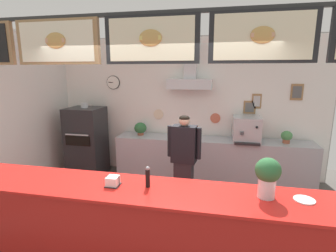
{
  "coord_description": "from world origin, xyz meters",
  "views": [
    {
      "loc": [
        0.72,
        -2.81,
        2.23
      ],
      "look_at": [
        -0.03,
        0.8,
        1.44
      ],
      "focal_mm": 27.45,
      "sensor_mm": 36.0,
      "label": 1
    }
  ],
  "objects": [
    {
      "name": "ground_plane",
      "position": [
        0.0,
        0.0,
        0.0
      ],
      "size": [
        6.87,
        6.87,
        0.0
      ],
      "primitive_type": "plane",
      "color": "#514C47"
    },
    {
      "name": "back_wall_assembly",
      "position": [
        0.01,
        2.48,
        1.57
      ],
      "size": [
        5.73,
        2.97,
        2.94
      ],
      "color": "#9E9E99",
      "rests_on": "ground_plane"
    },
    {
      "name": "service_counter",
      "position": [
        0.0,
        -0.39,
        0.51
      ],
      "size": [
        4.64,
        0.7,
        1.01
      ],
      "color": "red",
      "rests_on": "ground_plane"
    },
    {
      "name": "back_prep_counter",
      "position": [
        0.57,
        2.27,
        0.44
      ],
      "size": [
        3.91,
        0.58,
        0.89
      ],
      "color": "#A3A5AD",
      "rests_on": "ground_plane"
    },
    {
      "name": "pizza_oven",
      "position": [
        -2.08,
        2.05,
        0.75
      ],
      "size": [
        0.71,
        0.72,
        1.58
      ],
      "color": "#232326",
      "rests_on": "ground_plane"
    },
    {
      "name": "shop_worker",
      "position": [
        0.18,
        0.99,
        0.85
      ],
      "size": [
        0.53,
        0.26,
        1.58
      ],
      "rotation": [
        0.0,
        0.0,
        3.04
      ],
      "color": "#232328",
      "rests_on": "ground_plane"
    },
    {
      "name": "espresso_machine",
      "position": [
        1.22,
        2.25,
        1.13
      ],
      "size": [
        0.51,
        0.56,
        0.48
      ],
      "color": "#B7BABF",
      "rests_on": "back_prep_counter"
    },
    {
      "name": "potted_oregano",
      "position": [
        -0.95,
        2.3,
        1.04
      ],
      "size": [
        0.26,
        0.26,
        0.27
      ],
      "color": "#9E563D",
      "rests_on": "back_prep_counter"
    },
    {
      "name": "potted_basil",
      "position": [
        1.96,
        2.25,
        1.03
      ],
      "size": [
        0.2,
        0.2,
        0.24
      ],
      "color": "#9E563D",
      "rests_on": "back_prep_counter"
    },
    {
      "name": "pepper_grinder",
      "position": [
        -0.02,
        -0.34,
        1.13
      ],
      "size": [
        0.05,
        0.05,
        0.23
      ],
      "color": "black",
      "rests_on": "service_counter"
    },
    {
      "name": "napkin_holder",
      "position": [
        -0.4,
        -0.39,
        1.06
      ],
      "size": [
        0.15,
        0.15,
        0.12
      ],
      "color": "#262628",
      "rests_on": "service_counter"
    },
    {
      "name": "basil_vase",
      "position": [
        1.19,
        -0.33,
        1.23
      ],
      "size": [
        0.24,
        0.24,
        0.4
      ],
      "color": "silver",
      "rests_on": "service_counter"
    },
    {
      "name": "condiment_plate",
      "position": [
        1.54,
        -0.32,
        1.02
      ],
      "size": [
        0.2,
        0.2,
        0.01
      ],
      "color": "white",
      "rests_on": "service_counter"
    }
  ]
}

